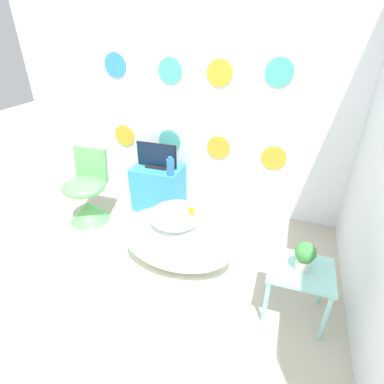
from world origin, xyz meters
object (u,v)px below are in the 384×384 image
Objects in this scene: chair at (87,198)px; vase at (170,167)px; bathtub at (177,239)px; tv at (157,157)px; potted_plant_left at (305,255)px.

vase is (0.84, 0.36, 0.34)m from chair.
chair is (-1.18, 0.35, -0.01)m from bathtub.
tv reaches higher than vase.
potted_plant_left is (1.57, -1.05, -0.08)m from tv.
potted_plant_left is (1.35, -0.92, -0.05)m from vase.
vase is 0.93× the size of potted_plant_left.
vase is at bearing 115.66° from bathtub.
tv is 0.25m from vase.
tv is (0.62, 0.49, 0.37)m from chair.
bathtub is 4.63× the size of potted_plant_left.
bathtub is at bearing -56.42° from tv.
chair is at bearing -157.04° from vase.
chair is 2.28m from potted_plant_left.
tv reaches higher than chair.
potted_plant_left is (2.19, -0.56, 0.29)m from chair.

